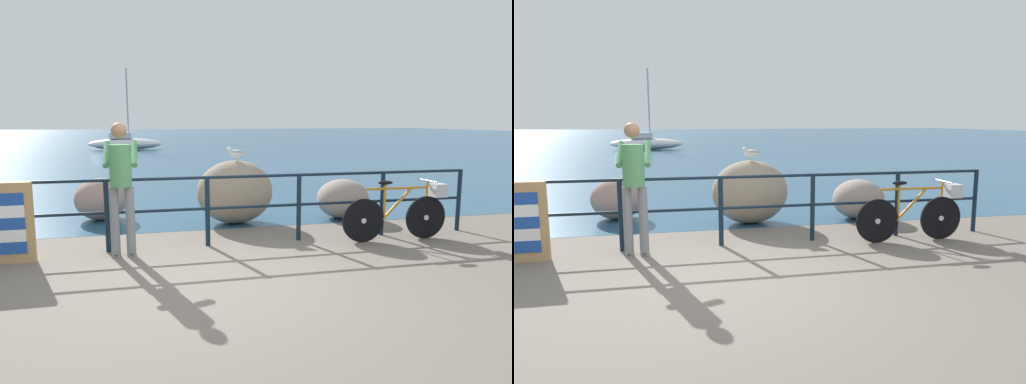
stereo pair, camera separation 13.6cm
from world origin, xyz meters
TOP-DOWN VIEW (x-y plane):
  - ground_plane at (0.00, 20.00)m, footprint 120.00×120.00m
  - sea_surface at (0.00, 47.62)m, footprint 120.00×90.00m
  - promenade_railing at (0.00, 1.65)m, footprint 8.38×0.07m
  - bicycle at (2.95, 1.29)m, footprint 1.70×0.48m
  - person_at_railing at (-1.17, 1.37)m, footprint 0.44×0.64m
  - breakwater_boulder_main at (0.68, 3.06)m, footprint 1.34×1.04m
  - breakwater_boulder_left at (-1.66, 3.91)m, footprint 0.95×0.90m
  - breakwater_boulder_right at (2.71, 3.01)m, footprint 0.96×0.94m
  - seagull at (0.70, 3.06)m, footprint 0.34×0.21m
  - sailboat at (-1.97, 24.91)m, footprint 4.46×1.52m

SIDE VIEW (x-z plane):
  - ground_plane at x=0.00m, z-range -0.10..0.00m
  - sea_surface at x=0.00m, z-range 0.00..0.01m
  - breakwater_boulder_right at x=2.71m, z-range 0.00..0.73m
  - breakwater_boulder_left at x=-1.66m, z-range 0.00..0.76m
  - sailboat at x=-1.97m, z-range -2.03..2.87m
  - bicycle at x=2.95m, z-range 0.00..0.92m
  - breakwater_boulder_main at x=0.68m, z-range 0.00..1.11m
  - promenade_railing at x=0.00m, z-range 0.13..1.15m
  - person_at_railing at x=-1.17m, z-range 0.10..1.88m
  - seagull at x=0.70m, z-range 1.14..1.37m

